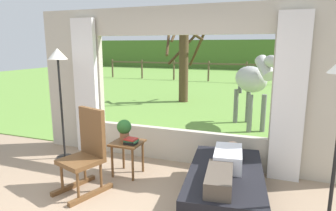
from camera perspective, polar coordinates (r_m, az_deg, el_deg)
The scene contains 15 objects.
back_wall_with_window at distance 4.80m, azimuth 1.92°, elevation 3.37°, with size 5.20×0.12×2.55m.
curtain_panel_left at distance 5.46m, azimuth -15.66°, elevation 3.42°, with size 0.44×0.10×2.40m, color silver.
curtain_panel_right at distance 4.43m, azimuth 22.50°, elevation 1.14°, with size 0.44×0.10×2.40m, color silver.
outdoor_pasture_lawn at distance 15.60m, azimuth 14.78°, elevation 4.12°, with size 36.00×21.68×0.02m, color olive.
distant_hill_ridge at distance 25.30m, azimuth 17.26°, elevation 9.42°, with size 36.00×2.00×2.40m, color #496B2B.
recliner_sofa at distance 3.86m, azimuth 11.06°, elevation -15.07°, with size 1.11×1.80×0.42m.
reclining_person at distance 3.69m, azimuth 11.11°, elevation -11.19°, with size 0.41×1.44×0.22m.
rocking_chair at distance 4.11m, azimuth -15.58°, elevation -8.61°, with size 0.65×0.79×1.12m.
side_table at distance 4.49m, azimuth -7.90°, elevation -8.16°, with size 0.44×0.44×0.52m.
potted_plant at distance 4.49m, azimuth -8.53°, elevation -4.46°, with size 0.22×0.22×0.32m.
book_stack at distance 4.35m, azimuth -7.23°, elevation -6.89°, with size 0.19×0.16×0.09m.
floor_lamp_left at distance 5.19m, azimuth -20.53°, elevation 6.39°, with size 0.32×0.32×1.90m.
horse at distance 7.03m, azimuth 16.05°, elevation 4.77°, with size 1.19×1.74×1.73m.
pasture_tree at distance 10.08m, azimuth 3.01°, elevation 8.07°, with size 1.42×1.42×2.77m.
pasture_fence_line at distance 15.85m, azimuth 15.04°, elevation 6.90°, with size 16.10×0.10×1.10m.
Camera 1 is at (1.51, -2.25, 1.94)m, focal length 31.29 mm.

